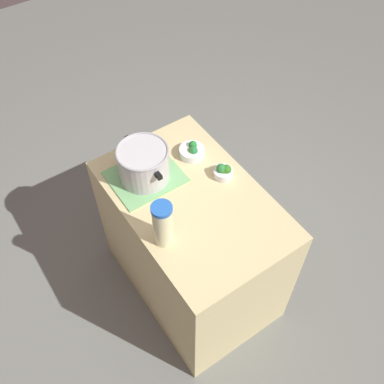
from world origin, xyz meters
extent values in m
plane|color=slate|center=(0.00, 0.00, 0.00)|extent=(8.00, 8.00, 0.00)
cube|color=#CCBD86|center=(0.00, 0.00, 0.44)|extent=(1.04, 0.68, 0.89)
cube|color=#76B773|center=(0.25, 0.12, 0.89)|extent=(0.31, 0.36, 0.01)
cylinder|color=#B7B7BC|center=(0.25, 0.12, 0.99)|extent=(0.26, 0.26, 0.19)
torus|color=#99999E|center=(0.25, 0.12, 1.08)|extent=(0.27, 0.27, 0.01)
cube|color=black|center=(0.11, 0.12, 1.04)|extent=(0.04, 0.02, 0.02)
cube|color=black|center=(0.40, 0.12, 1.04)|extent=(0.04, 0.02, 0.02)
cylinder|color=beige|center=(-0.13, 0.25, 1.01)|extent=(0.09, 0.09, 0.24)
cylinder|color=blue|center=(-0.13, 0.25, 1.13)|extent=(0.10, 0.10, 0.02)
ellipsoid|color=yellow|center=(-0.12, 0.25, 1.03)|extent=(0.04, 0.04, 0.01)
cylinder|color=silver|center=(0.25, -0.17, 0.91)|extent=(0.14, 0.14, 0.05)
ellipsoid|color=#247037|center=(0.23, -0.17, 0.94)|extent=(0.04, 0.04, 0.05)
ellipsoid|color=#337F2E|center=(0.23, -0.17, 0.93)|extent=(0.05, 0.05, 0.06)
ellipsoid|color=#20792D|center=(0.26, -0.18, 0.94)|extent=(0.04, 0.04, 0.05)
cylinder|color=silver|center=(0.03, -0.22, 0.91)|extent=(0.10, 0.10, 0.04)
ellipsoid|color=#2E7120|center=(0.02, -0.23, 0.93)|extent=(0.05, 0.05, 0.06)
ellipsoid|color=#377B1C|center=(0.03, -0.22, 0.93)|extent=(0.04, 0.04, 0.05)
ellipsoid|color=#2B7837|center=(0.04, -0.21, 0.94)|extent=(0.05, 0.05, 0.06)
camera|label=1|loc=(-1.13, 0.78, 2.68)|focal=41.84mm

